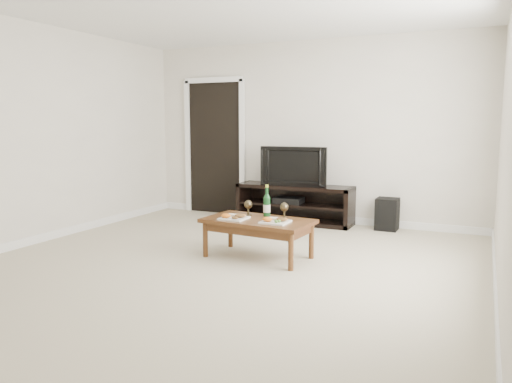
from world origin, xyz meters
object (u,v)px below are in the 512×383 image
object	(u,v)px
media_console	(295,204)
television	(295,166)
subwoofer	(387,214)
coffee_table	(258,238)

from	to	relation	value
media_console	television	distance (m)	0.55
media_console	television	xyz separation A→B (m)	(0.00, 0.00, 0.55)
subwoofer	coffee_table	bearing A→B (deg)	-116.09
media_console	subwoofer	xyz separation A→B (m)	(1.30, 0.08, -0.06)
coffee_table	media_console	bearing A→B (deg)	98.77
television	subwoofer	xyz separation A→B (m)	(1.30, 0.08, -0.61)
television	coffee_table	bearing A→B (deg)	-85.59
media_console	subwoofer	bearing A→B (deg)	3.40
television	subwoofer	distance (m)	1.44
subwoofer	media_console	bearing A→B (deg)	-175.98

